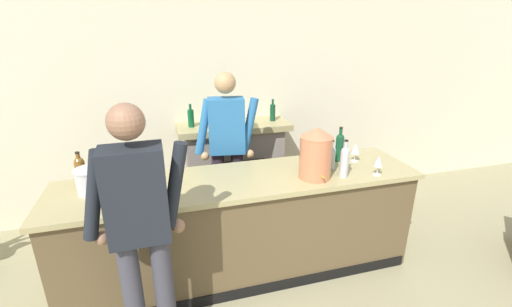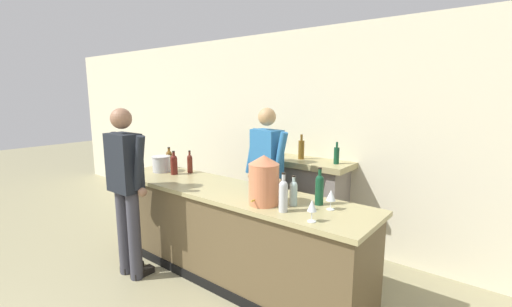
{
  "view_description": "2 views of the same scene",
  "coord_description": "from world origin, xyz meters",
  "px_view_note": "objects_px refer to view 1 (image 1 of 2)",
  "views": [
    {
      "loc": [
        -0.87,
        -0.38,
        2.18
      ],
      "look_at": [
        -0.03,
        2.52,
        1.06
      ],
      "focal_mm": 24.0,
      "sensor_mm": 36.0,
      "label": 1
    },
    {
      "loc": [
        2.14,
        -0.28,
        1.95
      ],
      "look_at": [
        -0.13,
        2.56,
        1.3
      ],
      "focal_mm": 24.0,
      "sensor_mm": 36.0,
      "label": 2
    }
  ],
  "objects_px": {
    "ice_bucket_steel": "(91,181)",
    "wine_bottle_rose_blush": "(340,146)",
    "person_bartender": "(227,150)",
    "wine_bottle_port_short": "(124,173)",
    "copper_dispenser": "(316,153)",
    "wine_bottle_cabernet_heavy": "(80,169)",
    "fireplace_stone": "(234,167)",
    "wine_bottle_chardonnay_pale": "(331,156)",
    "wine_bottle_burgundy_dark": "(344,161)",
    "wine_glass_near_bucket": "(356,149)",
    "person_customer": "(141,230)",
    "wine_glass_mid_counter": "(378,162)",
    "wine_bottle_riesling_slim": "(135,164)"
  },
  "relations": [
    {
      "from": "person_bartender",
      "to": "ice_bucket_steel",
      "type": "relative_size",
      "value": 7.69
    },
    {
      "from": "ice_bucket_steel",
      "to": "wine_glass_mid_counter",
      "type": "distance_m",
      "value": 2.36
    },
    {
      "from": "wine_bottle_cabernet_heavy",
      "to": "wine_glass_near_bucket",
      "type": "height_order",
      "value": "wine_bottle_cabernet_heavy"
    },
    {
      "from": "ice_bucket_steel",
      "to": "wine_glass_near_bucket",
      "type": "height_order",
      "value": "ice_bucket_steel"
    },
    {
      "from": "wine_glass_near_bucket",
      "to": "wine_glass_mid_counter",
      "type": "xyz_separation_m",
      "value": [
        0.01,
        -0.35,
        0.0
      ]
    },
    {
      "from": "wine_bottle_port_short",
      "to": "person_customer",
      "type": "bearing_deg",
      "value": -79.47
    },
    {
      "from": "copper_dispenser",
      "to": "wine_bottle_cabernet_heavy",
      "type": "distance_m",
      "value": 1.95
    },
    {
      "from": "wine_glass_near_bucket",
      "to": "wine_glass_mid_counter",
      "type": "bearing_deg",
      "value": -87.88
    },
    {
      "from": "person_customer",
      "to": "wine_bottle_riesling_slim",
      "type": "relative_size",
      "value": 6.45
    },
    {
      "from": "person_customer",
      "to": "wine_bottle_cabernet_heavy",
      "type": "relative_size",
      "value": 6.51
    },
    {
      "from": "wine_glass_mid_counter",
      "to": "wine_bottle_riesling_slim",
      "type": "bearing_deg",
      "value": 165.61
    },
    {
      "from": "wine_bottle_riesling_slim",
      "to": "wine_glass_mid_counter",
      "type": "bearing_deg",
      "value": -14.39
    },
    {
      "from": "person_customer",
      "to": "wine_bottle_port_short",
      "type": "xyz_separation_m",
      "value": [
        -0.13,
        0.72,
        0.1
      ]
    },
    {
      "from": "person_customer",
      "to": "wine_bottle_riesling_slim",
      "type": "height_order",
      "value": "person_customer"
    },
    {
      "from": "person_customer",
      "to": "copper_dispenser",
      "type": "height_order",
      "value": "person_customer"
    },
    {
      "from": "person_bartender",
      "to": "wine_bottle_riesling_slim",
      "type": "bearing_deg",
      "value": -154.34
    },
    {
      "from": "wine_bottle_riesling_slim",
      "to": "wine_glass_near_bucket",
      "type": "xyz_separation_m",
      "value": [
        2.01,
        -0.17,
        -0.0
      ]
    },
    {
      "from": "person_bartender",
      "to": "wine_bottle_port_short",
      "type": "relative_size",
      "value": 6.17
    },
    {
      "from": "fireplace_stone",
      "to": "wine_bottle_port_short",
      "type": "xyz_separation_m",
      "value": [
        -1.13,
        -1.11,
        0.52
      ]
    },
    {
      "from": "person_bartender",
      "to": "wine_bottle_port_short",
      "type": "distance_m",
      "value": 1.13
    },
    {
      "from": "person_customer",
      "to": "wine_bottle_chardonnay_pale",
      "type": "height_order",
      "value": "person_customer"
    },
    {
      "from": "wine_bottle_rose_blush",
      "to": "wine_bottle_port_short",
      "type": "relative_size",
      "value": 1.16
    },
    {
      "from": "copper_dispenser",
      "to": "wine_bottle_chardonnay_pale",
      "type": "xyz_separation_m",
      "value": [
        0.23,
        0.14,
        -0.1
      ]
    },
    {
      "from": "person_customer",
      "to": "person_bartender",
      "type": "height_order",
      "value": "person_customer"
    },
    {
      "from": "wine_bottle_rose_blush",
      "to": "wine_bottle_riesling_slim",
      "type": "height_order",
      "value": "wine_bottle_rose_blush"
    },
    {
      "from": "wine_bottle_burgundy_dark",
      "to": "wine_bottle_rose_blush",
      "type": "bearing_deg",
      "value": 67.21
    },
    {
      "from": "wine_bottle_port_short",
      "to": "wine_glass_mid_counter",
      "type": "xyz_separation_m",
      "value": [
        2.09,
        -0.33,
        -0.01
      ]
    },
    {
      "from": "ice_bucket_steel",
      "to": "wine_bottle_rose_blush",
      "type": "xyz_separation_m",
      "value": [
        2.18,
        0.08,
        0.05
      ]
    },
    {
      "from": "fireplace_stone",
      "to": "copper_dispenser",
      "type": "bearing_deg",
      "value": -72.71
    },
    {
      "from": "fireplace_stone",
      "to": "person_bartender",
      "type": "xyz_separation_m",
      "value": [
        -0.18,
        -0.5,
        0.41
      ]
    },
    {
      "from": "fireplace_stone",
      "to": "wine_bottle_burgundy_dark",
      "type": "bearing_deg",
      "value": -64.56
    },
    {
      "from": "person_customer",
      "to": "person_bartender",
      "type": "relative_size",
      "value": 1.01
    },
    {
      "from": "wine_bottle_chardonnay_pale",
      "to": "wine_bottle_riesling_slim",
      "type": "distance_m",
      "value": 1.72
    },
    {
      "from": "person_customer",
      "to": "person_bartender",
      "type": "distance_m",
      "value": 1.56
    },
    {
      "from": "wine_bottle_chardonnay_pale",
      "to": "wine_bottle_port_short",
      "type": "distance_m",
      "value": 1.77
    },
    {
      "from": "wine_bottle_cabernet_heavy",
      "to": "wine_glass_near_bucket",
      "type": "relative_size",
      "value": 1.59
    },
    {
      "from": "person_customer",
      "to": "wine_bottle_cabernet_heavy",
      "type": "distance_m",
      "value": 1.05
    },
    {
      "from": "person_customer",
      "to": "wine_bottle_rose_blush",
      "type": "height_order",
      "value": "person_customer"
    },
    {
      "from": "wine_bottle_burgundy_dark",
      "to": "wine_bottle_rose_blush",
      "type": "distance_m",
      "value": 0.38
    },
    {
      "from": "person_bartender",
      "to": "copper_dispenser",
      "type": "xyz_separation_m",
      "value": [
        0.59,
        -0.83,
        0.2
      ]
    },
    {
      "from": "wine_glass_mid_counter",
      "to": "person_bartender",
      "type": "bearing_deg",
      "value": 140.55
    },
    {
      "from": "person_customer",
      "to": "person_bartender",
      "type": "bearing_deg",
      "value": 58.45
    },
    {
      "from": "copper_dispenser",
      "to": "person_customer",
      "type": "bearing_deg",
      "value": -160.51
    },
    {
      "from": "person_customer",
      "to": "wine_bottle_burgundy_dark",
      "type": "height_order",
      "value": "person_customer"
    },
    {
      "from": "person_customer",
      "to": "ice_bucket_steel",
      "type": "bearing_deg",
      "value": 117.85
    },
    {
      "from": "copper_dispenser",
      "to": "wine_bottle_cabernet_heavy",
      "type": "bearing_deg",
      "value": 167.46
    },
    {
      "from": "wine_bottle_burgundy_dark",
      "to": "wine_bottle_chardonnay_pale",
      "type": "bearing_deg",
      "value": 95.95
    },
    {
      "from": "wine_bottle_chardonnay_pale",
      "to": "wine_bottle_cabernet_heavy",
      "type": "bearing_deg",
      "value": 172.31
    },
    {
      "from": "person_customer",
      "to": "wine_bottle_chardonnay_pale",
      "type": "relative_size",
      "value": 6.6
    },
    {
      "from": "copper_dispenser",
      "to": "wine_glass_near_bucket",
      "type": "xyz_separation_m",
      "value": [
        0.53,
        0.24,
        -0.1
      ]
    }
  ]
}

